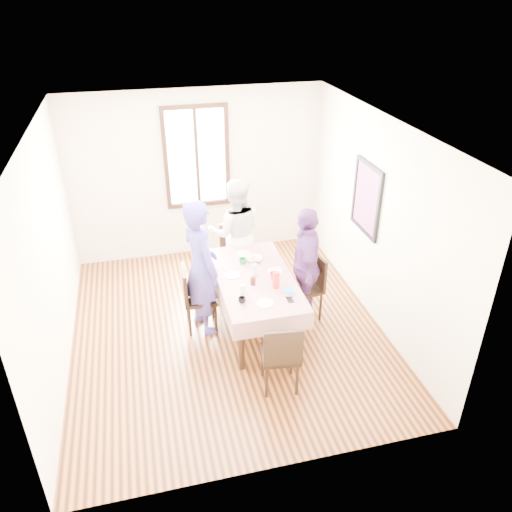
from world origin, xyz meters
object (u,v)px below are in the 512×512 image
dining_table (255,302)px  person_right (304,265)px  chair_far (237,255)px  chair_near (280,354)px  person_left (200,267)px  chair_left (201,298)px  chair_right (304,288)px  person_far (236,233)px

dining_table → person_right: size_ratio=1.03×
chair_far → person_right: bearing=119.5°
chair_near → person_left: (-0.67, 1.31, 0.46)m
dining_table → chair_near: bearing=-90.0°
chair_left → chair_right: 1.39m
dining_table → chair_near: chair_near is taller
person_far → person_left: bearing=65.0°
chair_far → person_far: size_ratio=0.55×
dining_table → chair_left: (-0.69, 0.16, 0.08)m
chair_far → person_right: size_ratio=0.56×
dining_table → person_right: (0.67, 0.05, 0.44)m
chair_near → dining_table: bearing=97.3°
dining_table → chair_right: bearing=4.3°
dining_table → chair_left: bearing=167.2°
chair_right → chair_near: same height
chair_left → person_right: bearing=87.7°
person_left → person_far: size_ratio=1.10×
dining_table → chair_near: (0.00, -1.15, 0.08)m
dining_table → chair_right: chair_right is taller
chair_near → person_far: size_ratio=0.55×
chair_right → person_far: 1.34m
chair_far → person_right: (0.67, -1.10, 0.36)m
person_left → dining_table: bearing=-121.6°
dining_table → person_left: size_ratio=0.92×
chair_far → person_far: bearing=88.0°
chair_near → person_far: 2.32m
chair_far → person_far: (0.00, -0.02, 0.38)m
person_far → chair_left: bearing=64.3°
person_left → person_right: 1.36m
person_far → person_right: bearing=131.7°
chair_left → person_far: size_ratio=0.55×
chair_right → person_left: 1.45m
chair_right → chair_far: bearing=22.5°
chair_right → chair_near: size_ratio=1.00×
person_right → person_far: bearing=-134.1°
dining_table → person_far: size_ratio=1.01×
chair_near → person_right: bearing=68.1°
person_far → dining_table: bearing=99.7°
chair_left → chair_right: (1.39, -0.10, 0.00)m
chair_left → person_right: (1.37, -0.10, 0.36)m
chair_left → chair_near: size_ratio=1.00×
dining_table → chair_left: chair_left is taller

